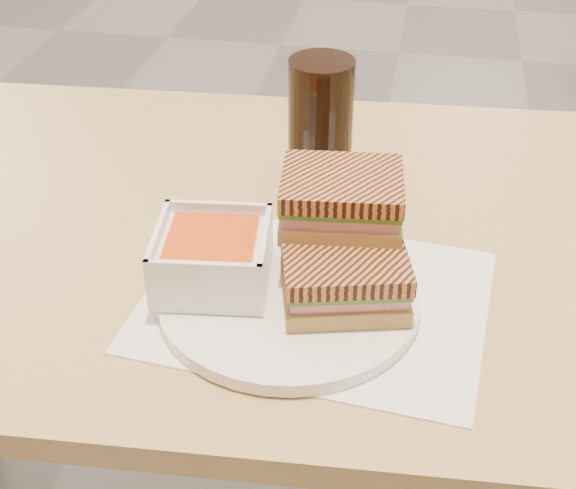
% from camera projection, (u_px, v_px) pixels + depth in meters
% --- Properties ---
extents(main_table, '(1.24, 0.77, 0.75)m').
position_uv_depth(main_table, '(196.00, 293.00, 1.03)').
color(main_table, tan).
rests_on(main_table, ground).
extents(tray_liner, '(0.37, 0.30, 0.00)m').
position_uv_depth(tray_liner, '(316.00, 300.00, 0.83)').
color(tray_liner, white).
rests_on(tray_liner, main_table).
extents(plate, '(0.26, 0.26, 0.01)m').
position_uv_depth(plate, '(289.00, 298.00, 0.82)').
color(plate, white).
rests_on(plate, tray_liner).
extents(soup_bowl, '(0.12, 0.12, 0.06)m').
position_uv_depth(soup_bowl, '(213.00, 258.00, 0.82)').
color(soup_bowl, white).
rests_on(soup_bowl, plate).
extents(panini_lower, '(0.14, 0.13, 0.05)m').
position_uv_depth(panini_lower, '(344.00, 276.00, 0.79)').
color(panini_lower, '#A1844A').
rests_on(panini_lower, plate).
extents(panini_upper, '(0.13, 0.11, 0.05)m').
position_uv_depth(panini_upper, '(341.00, 199.00, 0.82)').
color(panini_upper, '#A1844A').
rests_on(panini_upper, panini_lower).
extents(cola_glass, '(0.08, 0.08, 0.17)m').
position_uv_depth(cola_glass, '(320.00, 126.00, 0.97)').
color(cola_glass, black).
rests_on(cola_glass, main_table).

